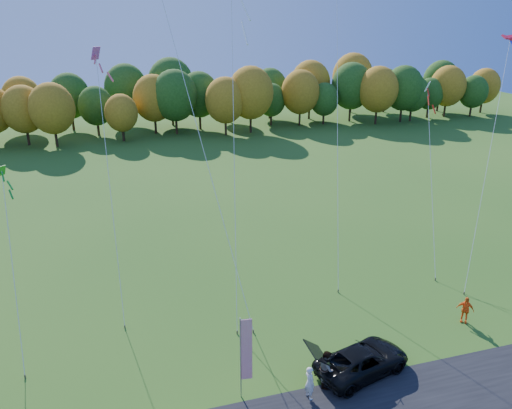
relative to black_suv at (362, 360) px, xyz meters
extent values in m
plane|color=#275516|center=(-3.60, 0.69, -0.70)|extent=(160.00, 160.00, 0.00)
imported|color=black|center=(0.00, 0.00, 0.00)|extent=(5.46, 3.52, 1.40)
imported|color=silver|center=(-3.24, -0.94, 0.17)|extent=(0.54, 0.71, 1.74)
imported|color=gray|center=(-2.11, -0.33, 0.26)|extent=(0.99, 1.12, 1.93)
imported|color=orange|center=(7.81, 2.26, 0.13)|extent=(1.00, 0.93, 1.65)
cylinder|color=#999999|center=(-6.29, 0.04, 1.48)|extent=(0.06, 0.06, 4.35)
cube|color=red|center=(-6.02, 0.02, 1.91)|extent=(0.54, 0.08, 3.27)
cube|color=navy|center=(-6.02, 0.05, 3.12)|extent=(0.54, 0.07, 0.85)
cylinder|color=#4C3F33|center=(-4.34, 4.71, -0.60)|extent=(0.08, 0.08, 0.20)
cylinder|color=#4C3F33|center=(2.17, 7.37, -0.60)|extent=(0.08, 0.08, 0.20)
cylinder|color=#4C3F33|center=(-5.24, 4.88, -0.60)|extent=(0.08, 0.08, 0.20)
cylinder|color=#4C3F33|center=(9.84, 4.81, -0.60)|extent=(0.08, 0.08, 0.20)
cube|color=#FF1C37|center=(17.64, 13.21, 14.56)|extent=(2.87, 1.01, 1.12)
cylinder|color=#4C3F33|center=(-16.28, 4.28, -0.60)|extent=(0.08, 0.08, 0.20)
cube|color=green|center=(-16.75, 10.07, 8.42)|extent=(0.94, 0.94, 1.11)
cylinder|color=#4C3F33|center=(9.16, 6.89, -0.60)|extent=(0.08, 0.08, 0.20)
cube|color=white|center=(11.86, 14.23, 11.19)|extent=(1.22, 1.22, 1.44)
cylinder|color=#4C3F33|center=(-11.32, 7.22, -0.60)|extent=(0.08, 0.08, 0.20)
cube|color=#D2469E|center=(-11.33, 13.39, 14.09)|extent=(1.25, 1.25, 1.48)
camera|label=1|loc=(-10.92, -18.17, 16.28)|focal=35.00mm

